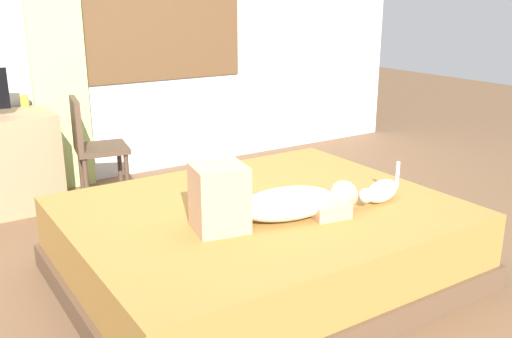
{
  "coord_description": "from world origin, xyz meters",
  "views": [
    {
      "loc": [
        -1.69,
        -2.51,
        1.59
      ],
      "look_at": [
        0.08,
        0.2,
        0.6
      ],
      "focal_mm": 39.77,
      "sensor_mm": 36.0,
      "label": 1
    }
  ],
  "objects_px": {
    "cat": "(380,191)",
    "chair_by_desk": "(92,143)",
    "bed": "(260,242)",
    "person_lying": "(271,201)",
    "cup": "(25,101)"
  },
  "relations": [
    {
      "from": "cat",
      "to": "chair_by_desk",
      "type": "xyz_separation_m",
      "value": [
        -1.03,
        2.02,
        -0.01
      ]
    },
    {
      "from": "bed",
      "to": "person_lying",
      "type": "bearing_deg",
      "value": -110.64
    },
    {
      "from": "person_lying",
      "to": "cup",
      "type": "height_order",
      "value": "cup"
    },
    {
      "from": "bed",
      "to": "cup",
      "type": "xyz_separation_m",
      "value": [
        -0.78,
        2.22,
        0.57
      ]
    },
    {
      "from": "bed",
      "to": "chair_by_desk",
      "type": "relative_size",
      "value": 2.5
    },
    {
      "from": "person_lying",
      "to": "bed",
      "type": "bearing_deg",
      "value": 69.36
    },
    {
      "from": "person_lying",
      "to": "chair_by_desk",
      "type": "height_order",
      "value": "chair_by_desk"
    },
    {
      "from": "person_lying",
      "to": "cup",
      "type": "xyz_separation_m",
      "value": [
        -0.69,
        2.44,
        0.23
      ]
    },
    {
      "from": "bed",
      "to": "chair_by_desk",
      "type": "xyz_separation_m",
      "value": [
        -0.43,
        1.69,
        0.29
      ]
    },
    {
      "from": "cat",
      "to": "bed",
      "type": "bearing_deg",
      "value": 151.29
    },
    {
      "from": "bed",
      "to": "person_lying",
      "type": "xyz_separation_m",
      "value": [
        -0.08,
        -0.22,
        0.34
      ]
    },
    {
      "from": "person_lying",
      "to": "chair_by_desk",
      "type": "relative_size",
      "value": 1.1
    },
    {
      "from": "cat",
      "to": "chair_by_desk",
      "type": "bearing_deg",
      "value": 117.13
    },
    {
      "from": "bed",
      "to": "cup",
      "type": "height_order",
      "value": "cup"
    },
    {
      "from": "chair_by_desk",
      "to": "person_lying",
      "type": "bearing_deg",
      "value": -79.71
    }
  ]
}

